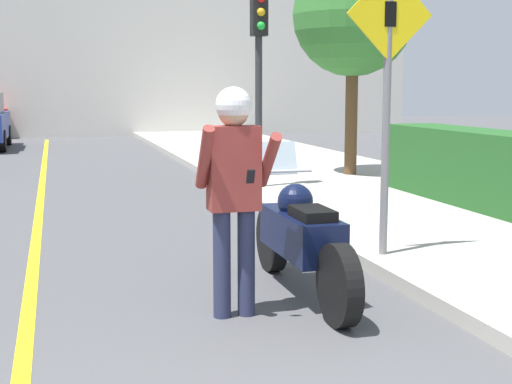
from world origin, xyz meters
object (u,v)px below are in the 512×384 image
object	(u,v)px
motorcycle	(301,238)
person_biker	(234,176)
traffic_light	(259,50)
crossing_sign	(388,85)
street_tree	(353,16)

from	to	relation	value
motorcycle	person_biker	distance (m)	1.04
motorcycle	traffic_light	world-z (taller)	traffic_light
crossing_sign	person_biker	bearing A→B (deg)	-148.60
crossing_sign	street_tree	xyz separation A→B (m)	(2.40, 6.43, 1.33)
street_tree	crossing_sign	bearing A→B (deg)	-110.49
person_biker	crossing_sign	distance (m)	2.28
traffic_light	crossing_sign	bearing A→B (deg)	-91.86
motorcycle	person_biker	size ratio (longest dim) A/B	1.31
crossing_sign	street_tree	bearing A→B (deg)	69.51
person_biker	traffic_light	bearing A→B (deg)	72.26
crossing_sign	traffic_light	size ratio (longest dim) A/B	0.86
person_biker	crossing_sign	xyz separation A→B (m)	(1.85, 1.13, 0.71)
traffic_light	street_tree	size ratio (longest dim) A/B	0.78
person_biker	traffic_light	size ratio (longest dim) A/B	0.55
crossing_sign	traffic_light	xyz separation A→B (m)	(0.17, 5.18, 0.60)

